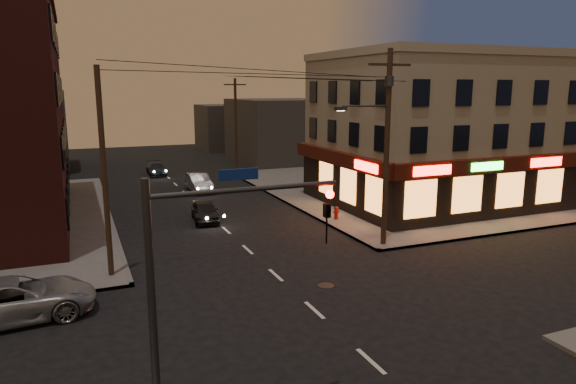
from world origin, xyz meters
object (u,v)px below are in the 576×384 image
sedan_near (205,211)px  fire_hydrant (336,212)px  suv_cross (13,300)px  sedan_mid (199,183)px  sedan_far (156,169)px

sedan_near → fire_hydrant: bearing=-16.6°
suv_cross → sedan_mid: (11.51, 20.76, -0.06)m
suv_cross → fire_hydrant: (17.27, 7.91, -0.18)m
suv_cross → sedan_mid: size_ratio=1.28×
suv_cross → sedan_far: bearing=-23.4°
sedan_near → sedan_mid: bearing=86.2°
sedan_far → suv_cross: bearing=-106.5°
suv_cross → sedan_mid: suv_cross is taller
fire_hydrant → sedan_far: bearing=109.0°
fire_hydrant → suv_cross: bearing=-155.4°
sedan_near → fire_hydrant: size_ratio=4.53×
sedan_near → sedan_mid: 9.73m
sedan_mid → sedan_far: 9.71m
sedan_far → fire_hydrant: 23.64m
sedan_far → sedan_near: bearing=-88.6°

